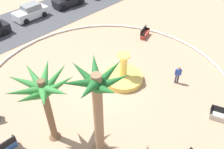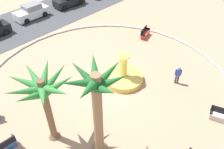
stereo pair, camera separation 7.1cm
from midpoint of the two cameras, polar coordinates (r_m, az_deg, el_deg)
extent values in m
plane|color=tan|center=(18.82, -1.07, -2.75)|extent=(80.00, 80.00, 0.00)
torus|color=silver|center=(18.76, -1.08, -2.52)|extent=(20.16, 20.16, 0.20)
cube|color=#424247|center=(29.09, -22.38, 10.87)|extent=(48.00, 8.00, 0.03)
cylinder|color=gold|center=(19.22, 2.81, -0.83)|extent=(3.27, 3.27, 0.45)
cylinder|color=#236093|center=(19.24, 2.80, -0.91)|extent=(2.87, 2.87, 0.34)
cylinder|color=gold|center=(18.45, 2.92, 2.02)|extent=(0.59, 0.59, 1.97)
cylinder|color=#F1C954|center=(17.83, 3.03, 4.67)|extent=(1.05, 1.05, 0.12)
cylinder|color=#8E6B4C|center=(12.77, -3.30, -10.25)|extent=(0.54, 0.54, 5.91)
cone|color=#8E6B4C|center=(14.95, -2.90, -16.91)|extent=(1.02, 1.02, 0.50)
cone|color=#1E6028|center=(11.28, -0.75, 0.37)|extent=(1.83, 0.68, 1.20)
cone|color=#1E6028|center=(11.46, -4.16, 1.71)|extent=(1.57, 1.75, 1.00)
cone|color=#1E6028|center=(11.33, -6.75, 0.14)|extent=(0.72, 1.83, 1.23)
cone|color=#1E6028|center=(10.70, -7.98, -2.08)|extent=(1.87, 1.28, 1.05)
cone|color=#1E6028|center=(10.28, -5.65, -3.76)|extent=(1.87, 1.22, 0.99)
cone|color=#1E6028|center=(10.47, -1.55, -3.87)|extent=(0.88, 1.85, 1.30)
cone|color=#1E6028|center=(10.92, 0.15, -1.68)|extent=(1.62, 1.68, 1.31)
cylinder|color=brown|center=(14.20, -15.16, -8.74)|extent=(0.41, 0.41, 4.81)
cone|color=brown|center=(15.84, -13.81, -13.93)|extent=(0.79, 0.79, 0.50)
cone|color=#337F38|center=(13.17, -13.75, -0.76)|extent=(2.04, 0.75, 1.31)
cone|color=#337F38|center=(13.40, -15.88, 0.35)|extent=(1.85, 1.79, 1.07)
cone|color=#337F38|center=(13.43, -18.45, -0.40)|extent=(0.81, 2.07, 1.15)
cone|color=#337F38|center=(13.15, -20.40, -1.71)|extent=(1.53, 2.01, 1.06)
cone|color=#337F38|center=(12.68, -20.57, -3.93)|extent=(2.09, 1.06, 1.18)
cone|color=#337F38|center=(12.46, -19.13, -5.29)|extent=(2.05, 1.07, 1.42)
cone|color=#337F38|center=(12.06, -16.34, -5.25)|extent=(1.45, 2.04, 1.14)
cone|color=#337F38|center=(12.16, -13.75, -3.93)|extent=(0.93, 2.08, 1.06)
cone|color=#337F38|center=(12.78, -12.88, -2.51)|extent=(1.94, 1.56, 1.44)
cube|color=#335BA8|center=(16.07, -25.07, -15.57)|extent=(1.63, 0.59, 0.12)
cube|color=black|center=(15.70, -25.08, -15.44)|extent=(1.60, 0.17, 0.50)
cube|color=#2B4E8F|center=(16.26, -24.82, -16.09)|extent=(1.50, 0.54, 0.39)
cube|color=black|center=(16.01, -22.77, -14.00)|extent=(0.11, 0.45, 0.24)
cube|color=beige|center=(17.70, 25.36, -9.20)|extent=(0.99, 1.68, 0.12)
cube|color=black|center=(17.65, 25.68, -8.07)|extent=(0.60, 1.54, 0.50)
cube|color=#B6ADA0|center=(17.88, 25.13, -9.74)|extent=(0.92, 1.54, 0.39)
cube|color=black|center=(17.51, 23.11, -8.29)|extent=(0.45, 0.22, 0.24)
cube|color=#B73D33|center=(24.98, 8.24, 9.97)|extent=(1.68, 0.93, 0.12)
cube|color=black|center=(24.89, 7.84, 10.69)|extent=(1.56, 0.53, 0.50)
cube|color=#9C342B|center=(25.11, 8.18, 9.47)|extent=(1.54, 0.86, 0.39)
cube|color=black|center=(25.54, 8.87, 10.97)|extent=(0.20, 0.45, 0.24)
cube|color=black|center=(24.30, 7.64, 9.49)|extent=(0.20, 0.45, 0.24)
cylinder|color=#33333D|center=(19.55, 15.93, -1.08)|extent=(0.14, 0.14, 0.82)
cylinder|color=#33333D|center=(19.51, 15.41, -1.06)|extent=(0.14, 0.14, 0.82)
cube|color=#2D4CA5|center=(19.10, 16.03, 0.50)|extent=(0.37, 0.39, 0.56)
sphere|color=#9E7051|center=(18.86, 16.25, 1.44)|extent=(0.22, 0.22, 0.22)
cylinder|color=#2D4CA5|center=(19.15, 16.67, 0.46)|extent=(0.09, 0.09, 0.53)
cylinder|color=#2D4CA5|center=(19.05, 15.38, 0.53)|extent=(0.09, 0.09, 0.53)
cylinder|color=black|center=(27.50, -24.42, 9.32)|extent=(0.65, 0.24, 0.64)
cube|color=silver|center=(30.10, -19.03, 14.01)|extent=(4.04, 1.79, 0.90)
cube|color=gray|center=(29.90, -19.01, 15.41)|extent=(2.03, 1.49, 0.60)
cube|color=#333D47|center=(29.55, -20.45, 14.61)|extent=(0.32, 1.37, 0.51)
cylinder|color=black|center=(29.03, -20.04, 12.11)|extent=(0.64, 0.23, 0.64)
cylinder|color=black|center=(30.43, -21.74, 12.96)|extent=(0.64, 0.23, 0.64)
cylinder|color=black|center=(30.11, -16.02, 13.98)|extent=(0.64, 0.23, 0.64)
cylinder|color=black|center=(31.45, -17.85, 14.74)|extent=(0.64, 0.23, 0.64)
cube|color=black|center=(32.30, -10.40, 17.24)|extent=(4.10, 1.94, 0.90)
cylinder|color=black|center=(31.16, -11.32, 15.62)|extent=(0.65, 0.26, 0.64)
cylinder|color=black|center=(32.51, -13.07, 16.42)|extent=(0.65, 0.26, 0.64)
cylinder|color=black|center=(32.41, -7.57, 17.00)|extent=(0.65, 0.26, 0.64)
camera|label=1|loc=(0.04, -89.89, 0.09)|focal=37.41mm
camera|label=2|loc=(0.04, 90.11, -0.09)|focal=37.41mm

